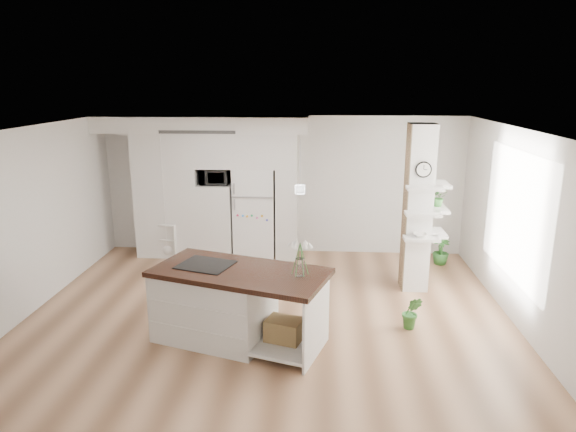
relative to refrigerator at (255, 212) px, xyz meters
name	(u,v)px	position (x,y,z in m)	size (l,w,h in m)	color
floor	(268,315)	(0.53, -2.68, -0.88)	(7.00, 6.00, 0.01)	tan
room	(267,192)	(0.53, -2.68, 0.98)	(7.04, 6.04, 2.72)	white
cabinet_wall	(206,179)	(-0.92, -0.01, 0.63)	(4.00, 0.71, 2.70)	silver
refrigerator	(255,212)	(0.00, 0.00, 0.00)	(0.78, 0.69, 1.75)	white
column	(424,210)	(2.90, -1.55, 0.48)	(0.69, 0.90, 2.70)	silver
window	(515,215)	(4.00, -2.38, 0.62)	(2.40, 2.40, 0.00)	white
pendant_light	(391,172)	(2.23, -2.53, 1.24)	(0.12, 0.12, 0.10)	white
kitchen_island	(223,302)	(0.00, -3.39, -0.36)	(2.44, 1.69, 1.57)	silver
bookshelf	(167,242)	(-1.71, -0.19, -0.57)	(0.64, 0.45, 0.68)	silver
floor_plant_a	(412,312)	(2.54, -2.97, -0.63)	(0.27, 0.21, 0.48)	#32762F
floor_plant_b	(441,250)	(3.52, -0.29, -0.61)	(0.30, 0.30, 0.53)	#32762F
microwave	(215,177)	(-0.75, -0.06, 0.69)	(0.54, 0.37, 0.30)	#2D2D2D
shelf_plant	(439,197)	(3.15, -1.38, 0.65)	(0.27, 0.23, 0.30)	#32762F
decor_bowl	(420,235)	(2.82, -1.78, 0.13)	(0.22, 0.22, 0.05)	white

